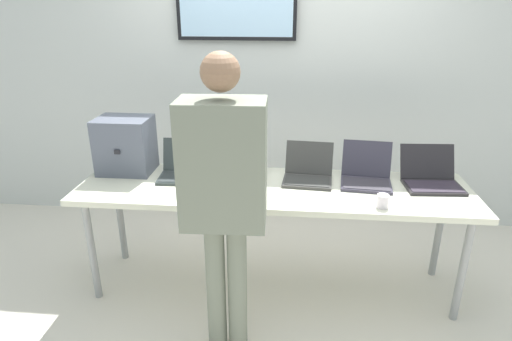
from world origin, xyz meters
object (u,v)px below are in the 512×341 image
object	(u,v)px
laptop_station_1	(243,170)
laptop_station_3	(366,174)
equipment_box	(125,145)
laptop_station_0	(183,169)
workbench	(273,194)
laptop_station_2	(308,172)
laptop_station_4	(431,177)
coffee_mug	(383,201)
person	(224,186)

from	to	relation	value
laptop_station_1	laptop_station_3	size ratio (longest dim) A/B	1.00
equipment_box	laptop_station_0	distance (m)	0.45
equipment_box	laptop_station_3	distance (m)	1.71
workbench	laptop_station_3	size ratio (longest dim) A/B	7.19
laptop_station_1	laptop_station_2	size ratio (longest dim) A/B	1.03
equipment_box	laptop_station_4	bearing A→B (deg)	-1.46
laptop_station_4	coffee_mug	distance (m)	0.54
laptop_station_1	laptop_station_4	xyz separation A→B (m)	(1.27, 0.00, -0.01)
laptop_station_4	person	size ratio (longest dim) A/B	0.22
laptop_station_0	person	world-z (taller)	person
laptop_station_1	person	xyz separation A→B (m)	(-0.01, -0.75, 0.20)
workbench	equipment_box	size ratio (longest dim) A/B	6.62
workbench	equipment_box	distance (m)	1.12
laptop_station_2	laptop_station_3	world-z (taller)	laptop_station_3
laptop_station_4	coffee_mug	size ratio (longest dim) A/B	4.69
laptop_station_1	laptop_station_3	distance (m)	0.85
laptop_station_3	laptop_station_0	bearing A→B (deg)	-179.70
person	laptop_station_4	bearing A→B (deg)	30.34
workbench	laptop_station_1	size ratio (longest dim) A/B	7.22
workbench	laptop_station_2	world-z (taller)	laptop_station_2
laptop_station_1	laptop_station_0	bearing A→B (deg)	-179.50
laptop_station_4	equipment_box	bearing A→B (deg)	178.54
laptop_station_1	coffee_mug	bearing A→B (deg)	-22.78
workbench	person	distance (m)	0.74
laptop_station_1	laptop_station_2	xyz separation A→B (m)	(0.45, 0.01, -0.01)
laptop_station_3	person	world-z (taller)	person
workbench	laptop_station_3	xyz separation A→B (m)	(0.63, 0.13, 0.12)
equipment_box	laptop_station_2	size ratio (longest dim) A/B	1.13
laptop_station_0	equipment_box	bearing A→B (deg)	171.78
laptop_station_0	laptop_station_2	distance (m)	0.88
laptop_station_2	laptop_station_4	xyz separation A→B (m)	(0.82, -0.01, 0.00)
laptop_station_0	coffee_mug	world-z (taller)	laptop_station_0
laptop_station_2	coffee_mug	size ratio (longest dim) A/B	4.29
laptop_station_1	coffee_mug	distance (m)	0.97
laptop_station_3	coffee_mug	world-z (taller)	laptop_station_3
laptop_station_1	laptop_station_3	bearing A→B (deg)	0.20
workbench	coffee_mug	size ratio (longest dim) A/B	32.00
workbench	person	bearing A→B (deg)	-110.04
workbench	laptop_station_0	xyz separation A→B (m)	(-0.65, 0.12, 0.11)
laptop_station_4	coffee_mug	bearing A→B (deg)	-135.32
laptop_station_1	coffee_mug	size ratio (longest dim) A/B	4.43
laptop_station_2	person	size ratio (longest dim) A/B	0.20
workbench	laptop_station_3	bearing A→B (deg)	11.53
equipment_box	laptop_station_3	size ratio (longest dim) A/B	1.09
laptop_station_2	laptop_station_4	size ratio (longest dim) A/B	0.91
laptop_station_3	equipment_box	bearing A→B (deg)	178.15
laptop_station_1	person	distance (m)	0.77
laptop_station_0	laptop_station_3	bearing A→B (deg)	0.30
equipment_box	coffee_mug	xyz separation A→B (m)	(1.75, -0.43, -0.16)
laptop_station_0	laptop_station_4	distance (m)	1.70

